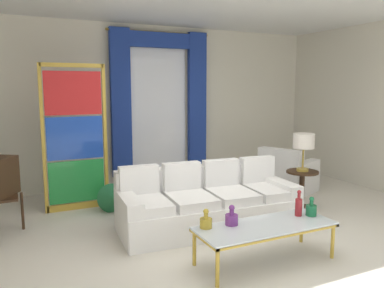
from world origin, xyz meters
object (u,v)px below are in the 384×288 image
object	(u,v)px
round_side_table	(302,186)
bottle_amber_squat	(206,222)
couch_white_long	(206,204)
coffee_table	(265,228)
bottle_ruby_flask	(232,218)
peacock_figurine	(113,199)
armchair_white	(287,176)
bottle_crystal_tall	(299,206)
bottle_blue_decanter	(311,209)
table_lamp_brass	(304,143)
stained_glass_divider	(75,141)

from	to	relation	value
round_side_table	bottle_amber_squat	bearing A→B (deg)	-154.45
couch_white_long	bottle_amber_squat	size ratio (longest dim) A/B	11.74
couch_white_long	coffee_table	size ratio (longest dim) A/B	1.58
bottle_amber_squat	bottle_ruby_flask	distance (m)	0.29
coffee_table	bottle_ruby_flask	distance (m)	0.37
bottle_ruby_flask	peacock_figurine	size ratio (longest dim) A/B	0.36
bottle_amber_squat	armchair_white	distance (m)	3.29
couch_white_long	peacock_figurine	size ratio (longest dim) A/B	3.99
bottle_amber_squat	peacock_figurine	bearing A→B (deg)	102.29
round_side_table	couch_white_long	bearing A→B (deg)	-178.89
peacock_figurine	round_side_table	bearing A→B (deg)	-21.24
couch_white_long	bottle_ruby_flask	bearing A→B (deg)	-103.43
bottle_crystal_tall	bottle_amber_squat	bearing A→B (deg)	174.23
couch_white_long	bottle_blue_decanter	size ratio (longest dim) A/B	10.86
peacock_figurine	table_lamp_brass	world-z (taller)	table_lamp_brass
couch_white_long	stained_glass_divider	world-z (taller)	stained_glass_divider
bottle_amber_squat	stained_glass_divider	size ratio (longest dim) A/B	0.09
bottle_crystal_tall	coffee_table	bearing A→B (deg)	-170.96
table_lamp_brass	bottle_ruby_flask	bearing A→B (deg)	-150.37
coffee_table	bottle_amber_squat	distance (m)	0.65
bottle_ruby_flask	coffee_table	bearing A→B (deg)	-26.19
bottle_blue_decanter	round_side_table	size ratio (longest dim) A/B	0.37
bottle_blue_decanter	coffee_table	bearing A→B (deg)	-177.82
coffee_table	table_lamp_brass	distance (m)	2.12
couch_white_long	stained_glass_divider	size ratio (longest dim) A/B	1.09
couch_white_long	table_lamp_brass	size ratio (longest dim) A/B	4.20
bottle_amber_squat	round_side_table	bearing A→B (deg)	25.55
bottle_crystal_tall	armchair_white	distance (m)	2.57
table_lamp_brass	armchair_white	bearing A→B (deg)	63.37
couch_white_long	coffee_table	bearing A→B (deg)	-86.68
bottle_crystal_tall	couch_white_long	bearing A→B (deg)	117.23
bottle_amber_squat	bottle_ruby_flask	size ratio (longest dim) A/B	0.94
couch_white_long	coffee_table	xyz separation A→B (m)	(0.07, -1.21, 0.07)
bottle_amber_squat	armchair_white	xyz separation A→B (m)	(2.65, 1.94, -0.19)
coffee_table	round_side_table	world-z (taller)	round_side_table
couch_white_long	round_side_table	xyz separation A→B (m)	(1.66, 0.03, 0.05)
bottle_blue_decanter	round_side_table	bearing A→B (deg)	52.33
bottle_crystal_tall	bottle_amber_squat	world-z (taller)	bottle_crystal_tall
table_lamp_brass	bottle_crystal_tall	bearing A→B (deg)	-132.78
armchair_white	stained_glass_divider	xyz separation A→B (m)	(-3.54, 0.58, 0.77)
coffee_table	stained_glass_divider	xyz separation A→B (m)	(-1.51, 2.72, 0.68)
peacock_figurine	bottle_ruby_flask	bearing A→B (deg)	-70.73
bottle_crystal_tall	bottle_amber_squat	size ratio (longest dim) A/B	1.46
stained_glass_divider	bottle_amber_squat	bearing A→B (deg)	-70.42
couch_white_long	bottle_crystal_tall	world-z (taller)	couch_white_long
bottle_amber_squat	table_lamp_brass	distance (m)	2.50
armchair_white	bottle_blue_decanter	bearing A→B (deg)	-123.34
bottle_crystal_tall	armchair_white	size ratio (longest dim) A/B	0.28
armchair_white	peacock_figurine	world-z (taller)	armchair_white
coffee_table	couch_white_long	bearing A→B (deg)	93.32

